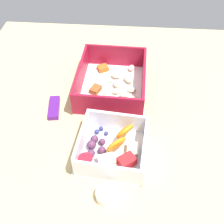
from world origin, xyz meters
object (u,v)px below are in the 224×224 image
pasta_container (112,84)px  fruit_bowl (112,148)px  paper_cup_liner (107,195)px  candy_bar (54,107)px

pasta_container → fruit_bowl: 19.69cm
paper_cup_liner → pasta_container: bearing=2.5°
fruit_bowl → paper_cup_liner: (-9.66, 0.18, -0.98)cm
candy_bar → paper_cup_liner: size_ratio=1.78×
paper_cup_liner → fruit_bowl: bearing=-1.1°
fruit_bowl → candy_bar: size_ratio=2.09×
pasta_container → paper_cup_liner: size_ratio=5.20×
fruit_bowl → paper_cup_liner: 9.71cm
fruit_bowl → candy_bar: bearing=51.1°
pasta_container → candy_bar: size_ratio=2.93×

